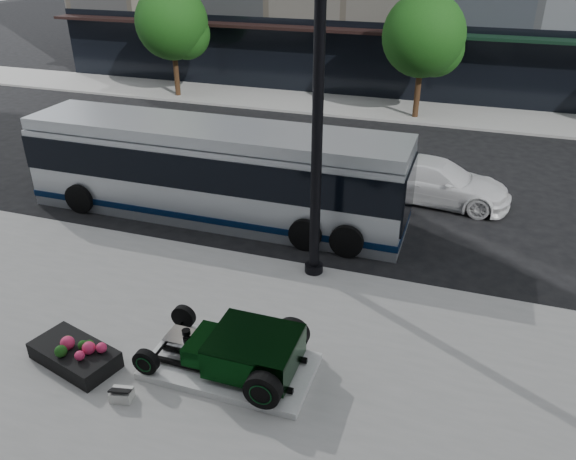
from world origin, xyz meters
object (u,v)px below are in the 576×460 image
(lamppost, at_px, (317,123))
(white_sedan, at_px, (435,181))
(hot_rod, at_px, (244,350))
(flower_planter, at_px, (75,354))
(transit_bus, at_px, (215,171))

(lamppost, bearing_deg, white_sedan, 66.73)
(hot_rod, distance_m, flower_planter, 3.58)
(hot_rod, relative_size, transit_bus, 0.27)
(lamppost, bearing_deg, transit_bus, 147.24)
(flower_planter, distance_m, transit_bus, 7.67)
(hot_rod, xyz_separation_m, flower_planter, (-3.46, -0.84, -0.35))
(lamppost, distance_m, flower_planter, 7.28)
(flower_planter, xyz_separation_m, transit_bus, (-0.32, 7.58, 1.14))
(hot_rod, bearing_deg, lamppost, 86.86)
(hot_rod, relative_size, lamppost, 0.37)
(flower_planter, bearing_deg, hot_rod, 13.69)
(transit_bus, bearing_deg, white_sedan, 26.56)
(flower_planter, relative_size, white_sedan, 0.42)
(transit_bus, bearing_deg, hot_rod, -60.68)
(transit_bus, xyz_separation_m, white_sedan, (6.52, 3.26, -0.77))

